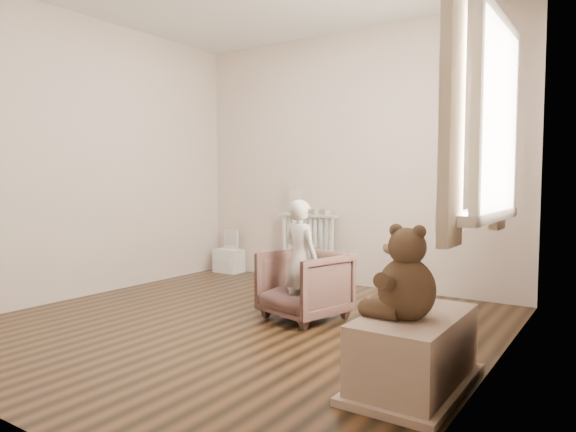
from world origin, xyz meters
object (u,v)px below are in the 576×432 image
Objects in this scene: radiator at (307,245)px; plush_cat at (492,193)px; armchair at (304,285)px; toy_bench at (414,350)px; teddy_bear at (407,263)px; toy_vanity at (229,249)px; child at (301,259)px.

plush_cat is (2.09, -1.04, 0.61)m from radiator.
armchair is 1.54m from plush_cat.
radiator is 0.88× the size of toy_bench.
toy_bench is 1.32m from plush_cat.
armchair is at bearing 145.49° from toy_bench.
teddy_bear is (1.94, -2.18, 0.28)m from radiator.
radiator is at bearing 133.23° from teddy_bear.
toy_vanity is at bearing 146.08° from teddy_bear.
radiator is 0.79× the size of child.
armchair is at bearing -33.99° from toy_vanity.
radiator is 1.55× the size of teddy_bear.
plush_cat reaches higher than toy_vanity.
armchair is 1.56m from teddy_bear.
armchair is 0.64× the size of child.
child reaches higher than armchair.
armchair is 1.97× the size of plush_cat.
teddy_bear is 1.20m from plush_cat.
plush_cat reaches higher than toy_bench.
child is at bearing -163.17° from plush_cat.
plush_cat is (0.15, 1.14, 0.33)m from teddy_bear.
toy_bench is (1.20, -0.82, -0.07)m from armchair.
armchair is at bearing -59.19° from radiator.
armchair reaches higher than toy_bench.
plush_cat reaches higher than child.
plush_cat is (0.14, 1.04, 0.80)m from toy_bench.
plush_cat is at bearing 23.92° from armchair.
armchair is 0.22m from child.
plush_cat is (3.16, -1.01, 0.72)m from toy_vanity.
radiator is 1.46× the size of toy_vanity.
teddy_bear is at bearing 158.33° from child.
teddy_bear is at bearing -91.94° from plush_cat.
teddy_bear reaches higher than radiator.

